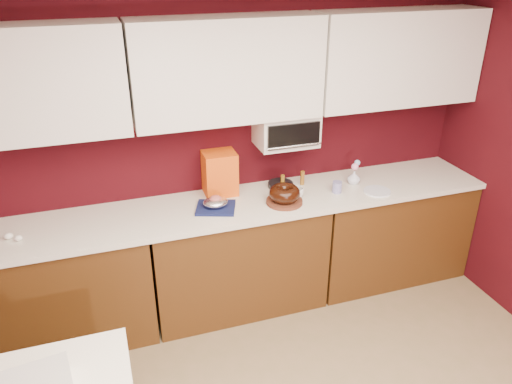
{
  "coord_description": "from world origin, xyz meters",
  "views": [
    {
      "loc": [
        -0.89,
        -1.22,
        2.58
      ],
      "look_at": [
        0.13,
        1.84,
        1.02
      ],
      "focal_mm": 35.0,
      "sensor_mm": 36.0,
      "label": 1
    }
  ],
  "objects": [
    {
      "name": "flower_pink",
      "position": [
        0.99,
        1.97,
        1.05
      ],
      "size": [
        0.06,
        0.06,
        0.06
      ],
      "primitive_type": "sphere",
      "color": "#FF93C7",
      "rests_on": "flower_vase"
    },
    {
      "name": "coffee_mug",
      "position": [
        0.47,
        1.89,
        0.95
      ],
      "size": [
        0.12,
        0.12,
        0.09
      ],
      "primitive_type": "imported",
      "rotation": [
        0.0,
        0.0,
        0.7
      ],
      "color": "white",
      "rests_on": "countertop"
    },
    {
      "name": "wall_back",
      "position": [
        0.0,
        2.25,
        1.25
      ],
      "size": [
        4.0,
        0.02,
        2.5
      ],
      "primitive_type": "cube",
      "color": "#38070D",
      "rests_on": "floor"
    },
    {
      "name": "amber_bottle",
      "position": [
        0.44,
        2.11,
        0.95
      ],
      "size": [
        0.04,
        0.04,
        0.09
      ],
      "primitive_type": "cylinder",
      "rotation": [
        0.0,
        0.0,
        0.28
      ],
      "color": "#9A6C1C",
      "rests_on": "countertop"
    },
    {
      "name": "upper_cabinet_left",
      "position": [
        -1.33,
        2.08,
        1.85
      ],
      "size": [
        1.31,
        0.33,
        0.7
      ],
      "primitive_type": "cube",
      "color": "white",
      "rests_on": "wall_back"
    },
    {
      "name": "flower_vase",
      "position": [
        0.99,
        1.97,
        0.96
      ],
      "size": [
        0.1,
        0.1,
        0.12
      ],
      "primitive_type": "imported",
      "rotation": [
        0.0,
        0.0,
        -0.28
      ],
      "color": "silver",
      "rests_on": "countertop"
    },
    {
      "name": "pandoro_box",
      "position": [
        -0.06,
        2.15,
        1.07
      ],
      "size": [
        0.25,
        0.23,
        0.33
      ],
      "primitive_type": "cube",
      "rotation": [
        0.0,
        0.0,
        -0.02
      ],
      "color": "red",
      "rests_on": "countertop"
    },
    {
      "name": "china_plate",
      "position": [
        1.09,
        1.78,
        0.91
      ],
      "size": [
        0.22,
        0.22,
        0.01
      ],
      "primitive_type": "cylinder",
      "rotation": [
        0.0,
        0.0,
        0.07
      ],
      "color": "white",
      "rests_on": "countertop"
    },
    {
      "name": "flower_blue",
      "position": [
        1.02,
        1.99,
        1.07
      ],
      "size": [
        0.05,
        0.05,
        0.05
      ],
      "primitive_type": "sphere",
      "color": "#92BAEA",
      "rests_on": "flower_vase"
    },
    {
      "name": "toaster_oven_door",
      "position": [
        0.45,
        1.94,
        1.38
      ],
      "size": [
        0.4,
        0.02,
        0.18
      ],
      "primitive_type": "cube",
      "color": "black",
      "rests_on": "toaster_oven"
    },
    {
      "name": "cake_base",
      "position": [
        0.34,
        1.83,
        0.91
      ],
      "size": [
        0.32,
        0.32,
        0.02
      ],
      "primitive_type": "cylinder",
      "rotation": [
        0.0,
        0.0,
        -0.22
      ],
      "color": "#5B2B1B",
      "rests_on": "countertop"
    },
    {
      "name": "countertop",
      "position": [
        0.0,
        1.94,
        0.88
      ],
      "size": [
        4.0,
        0.62,
        0.04
      ],
      "primitive_type": "cube",
      "color": "silver",
      "rests_on": "base_cabinet_center"
    },
    {
      "name": "navy_towel",
      "position": [
        -0.16,
        1.9,
        0.91
      ],
      "size": [
        0.34,
        0.31,
        0.02
      ],
      "primitive_type": "cube",
      "rotation": [
        0.0,
        0.0,
        -0.34
      ],
      "color": "#121947",
      "rests_on": "countertop"
    },
    {
      "name": "upper_cabinet_right",
      "position": [
        1.33,
        2.08,
        1.85
      ],
      "size": [
        1.31,
        0.33,
        0.7
      ],
      "primitive_type": "cube",
      "color": "white",
      "rests_on": "wall_back"
    },
    {
      "name": "base_cabinet_left",
      "position": [
        -1.33,
        1.94,
        0.43
      ],
      "size": [
        1.31,
        0.58,
        0.86
      ],
      "primitive_type": "cube",
      "color": "#4A2A0E",
      "rests_on": "floor"
    },
    {
      "name": "blue_jar",
      "position": [
        0.79,
        1.87,
        0.94
      ],
      "size": [
        0.08,
        0.08,
        0.09
      ],
      "primitive_type": "cylinder",
      "rotation": [
        0.0,
        0.0,
        0.13
      ],
      "color": "navy",
      "rests_on": "countertop"
    },
    {
      "name": "dark_pan",
      "position": [
        0.42,
        2.11,
        0.92
      ],
      "size": [
        0.22,
        0.22,
        0.03
      ],
      "primitive_type": "cylinder",
      "rotation": [
        0.0,
        0.0,
        0.13
      ],
      "color": "black",
      "rests_on": "countertop"
    },
    {
      "name": "base_cabinet_center",
      "position": [
        0.0,
        1.94,
        0.43
      ],
      "size": [
        1.31,
        0.58,
        0.86
      ],
      "primitive_type": "cube",
      "color": "#4A2A0E",
      "rests_on": "floor"
    },
    {
      "name": "bundt_cake",
      "position": [
        0.34,
        1.83,
        0.98
      ],
      "size": [
        0.29,
        0.29,
        0.09
      ],
      "primitive_type": "torus",
      "rotation": [
        0.0,
        0.0,
        -0.3
      ],
      "color": "black",
      "rests_on": "cake_base"
    },
    {
      "name": "toaster_oven",
      "position": [
        0.45,
        2.1,
        1.38
      ],
      "size": [
        0.45,
        0.3,
        0.25
      ],
      "primitive_type": "cube",
      "color": "white",
      "rests_on": "upper_cabinet_center"
    },
    {
      "name": "base_cabinet_right",
      "position": [
        1.33,
        1.94,
        0.43
      ],
      "size": [
        1.31,
        0.58,
        0.86
      ],
      "primitive_type": "cube",
      "color": "#4A2A0E",
      "rests_on": "floor"
    },
    {
      "name": "amber_bottle_tall",
      "position": [
        0.6,
        2.09,
        0.96
      ],
      "size": [
        0.04,
        0.04,
        0.11
      ],
      "primitive_type": "cylinder",
      "rotation": [
        0.0,
        0.0,
        0.34
      ],
      "color": "brown",
      "rests_on": "countertop"
    },
    {
      "name": "egg_right",
      "position": [
        -1.47,
        1.87,
        0.92
      ],
      "size": [
        0.06,
        0.06,
        0.04
      ],
      "primitive_type": "ellipsoid",
      "rotation": [
        0.0,
        0.0,
        -0.39
      ],
      "color": "silver",
      "rests_on": "countertop"
    },
    {
      "name": "upper_cabinet_center",
      "position": [
        0.0,
        2.08,
        1.85
      ],
      "size": [
        1.31,
        0.33,
        0.7
      ],
      "primitive_type": "cube",
      "color": "white",
      "rests_on": "wall_back"
    },
    {
      "name": "roasted_ham",
      "position": [
        -0.16,
        1.9,
        0.98
      ],
      "size": [
        0.11,
        0.1,
        0.06
      ],
      "primitive_type": "ellipsoid",
      "rotation": [
        0.0,
        0.0,
        -0.3
      ],
      "color": "#BB5D55",
      "rests_on": "foil_ham_nest"
    },
    {
      "name": "egg_left",
      "position": [
        -1.54,
        1.92,
        0.92
      ],
      "size": [
        0.06,
        0.05,
        0.04
      ],
      "primitive_type": "ellipsoid",
      "rotation": [
        0.0,
        0.0,
        -0.05
      ],
      "color": "white",
      "rests_on": "countertop"
    },
    {
      "name": "toaster_oven_handle",
      "position": [
        0.45,
        1.93,
        1.3
      ],
      "size": [
        0.42,
        0.02,
        0.02
      ],
      "primitive_type": "cylinder",
      "rotation": [
        0.0,
        1.57,
        0.0
      ],
      "color": "silver",
      "rests_on": "toaster_oven"
    },
    {
      "name": "foil_ham_nest",
      "position": [
        -0.16,
        1.9,
        0.96
      ],
      "size": [
        0.21,
        0.19,
        0.07
      ],
      "primitive_type": "ellipsoid",
      "rotation": [
        0.0,
        0.0,
        0.25
      ],
      "color": "white",
      "rests_on": "navy_towel"
    }
  ]
}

